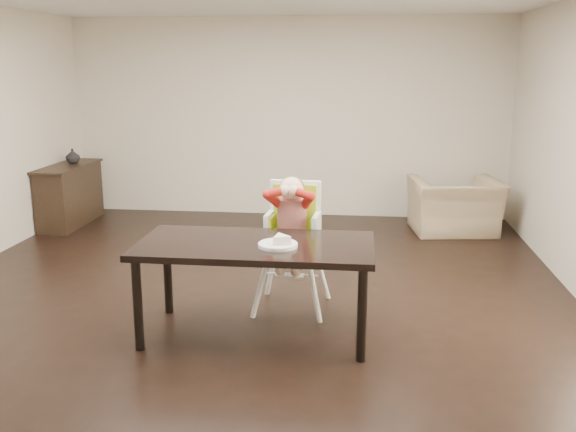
# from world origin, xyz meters

# --- Properties ---
(ground) EXTENTS (7.00, 7.00, 0.00)m
(ground) POSITION_xyz_m (0.00, 0.00, 0.00)
(ground) COLOR black
(ground) RESTS_ON ground
(room_walls) EXTENTS (6.02, 7.02, 2.71)m
(room_walls) POSITION_xyz_m (0.00, 0.00, 1.86)
(room_walls) COLOR beige
(room_walls) RESTS_ON ground
(dining_table) EXTENTS (1.80, 0.90, 0.75)m
(dining_table) POSITION_xyz_m (0.25, -0.66, 0.67)
(dining_table) COLOR black
(dining_table) RESTS_ON ground
(high_chair) EXTENTS (0.51, 0.51, 1.16)m
(high_chair) POSITION_xyz_m (0.46, -0.04, 0.82)
(high_chair) COLOR white
(high_chair) RESTS_ON ground
(plate) EXTENTS (0.33, 0.33, 0.08)m
(plate) POSITION_xyz_m (0.44, -0.75, 0.78)
(plate) COLOR white
(plate) RESTS_ON dining_table
(armchair) EXTENTS (1.13, 0.82, 0.91)m
(armchair) POSITION_xyz_m (2.20, 2.70, 0.46)
(armchair) COLOR tan
(armchair) RESTS_ON ground
(sideboard) EXTENTS (0.44, 1.26, 0.79)m
(sideboard) POSITION_xyz_m (-2.78, 2.58, 0.40)
(sideboard) COLOR black
(sideboard) RESTS_ON ground
(vase) EXTENTS (0.24, 0.24, 0.18)m
(vase) POSITION_xyz_m (-2.78, 2.75, 0.88)
(vase) COLOR #99999E
(vase) RESTS_ON sideboard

